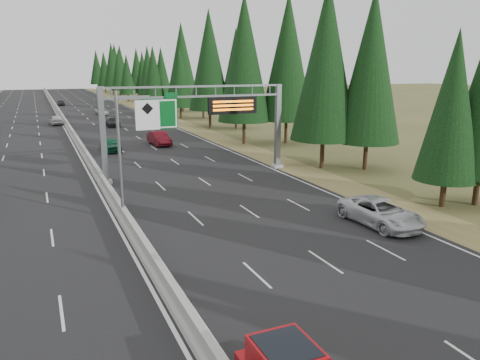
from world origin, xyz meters
The scene contains 13 objects.
road centered at (0.00, 80.00, 0.04)m, with size 32.00×260.00×0.08m, color black.
shoulder_right centered at (17.80, 80.00, 0.03)m, with size 3.60×260.00×0.06m, color olive.
median_barrier centered at (0.00, 80.00, 0.41)m, with size 0.70×260.00×0.85m.
sign_gantry centered at (8.92, 34.88, 5.27)m, with size 16.75×0.98×7.80m.
hov_sign_pole centered at (0.58, 24.97, 4.72)m, with size 2.80×0.50×8.00m.
tree_row_right centered at (22.05, 69.08, 9.26)m, with size 12.18×244.21×18.89m.
silver_minivan centered at (14.15, 17.84, 0.88)m, with size 2.65×5.76×1.60m, color silver.
car_ahead_green centered at (3.02, 50.32, 0.86)m, with size 1.83×4.56×1.55m, color #125134.
car_ahead_dkred centered at (9.12, 52.30, 0.90)m, with size 1.74×4.99×1.64m, color maroon.
car_ahead_dkgrey centered at (6.76, 73.00, 0.78)m, with size 1.95×4.79×1.39m, color black.
car_ahead_white centered at (7.58, 92.29, 0.72)m, with size 2.12×4.59×1.28m, color #B7B7B7.
car_ahead_far centered at (1.50, 119.56, 0.77)m, with size 1.62×4.03×1.37m, color black.
car_onc_white centered at (-1.50, 79.17, 0.86)m, with size 1.85×4.59×1.56m, color silver.
Camera 1 is at (-4.45, -3.52, 9.49)m, focal length 35.00 mm.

